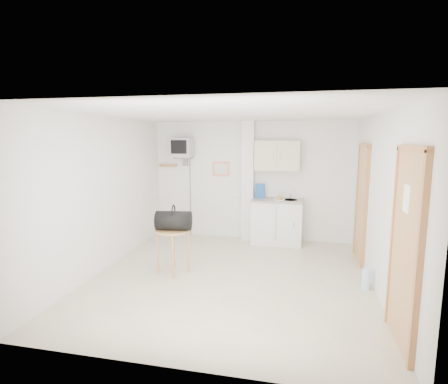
% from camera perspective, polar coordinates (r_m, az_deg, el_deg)
% --- Properties ---
extents(ground, '(4.50, 4.50, 0.00)m').
position_cam_1_polar(ground, '(5.60, 1.08, -13.76)').
color(ground, '#C0B29B').
rests_on(ground, ground).
extents(room_envelope, '(4.24, 4.54, 2.55)m').
position_cam_1_polar(room_envelope, '(5.26, 3.88, 2.11)').
color(room_envelope, white).
rests_on(room_envelope, ground).
extents(kitchenette, '(1.03, 0.58, 2.10)m').
position_cam_1_polar(kitchenette, '(7.22, 8.64, -2.05)').
color(kitchenette, silver).
rests_on(kitchenette, ground).
extents(crt_television, '(0.44, 0.45, 2.15)m').
position_cam_1_polar(crt_television, '(7.51, -6.85, 7.10)').
color(crt_television, slate).
rests_on(crt_television, ground).
extents(round_table, '(0.57, 0.57, 0.72)m').
position_cam_1_polar(round_table, '(5.64, -8.35, -7.15)').
color(round_table, '#AB8545').
rests_on(round_table, ground).
extents(duffel_bag, '(0.58, 0.38, 0.41)m').
position_cam_1_polar(duffel_bag, '(5.53, -8.22, -4.61)').
color(duffel_bag, black).
rests_on(duffel_bag, round_table).
extents(water_bottle, '(0.11, 0.11, 0.34)m').
position_cam_1_polar(water_bottle, '(5.54, 22.17, -13.01)').
color(water_bottle, '#AED9EA').
rests_on(water_bottle, ground).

